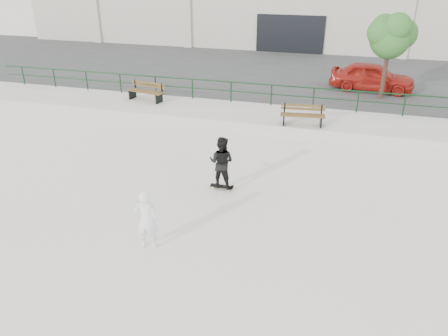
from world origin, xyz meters
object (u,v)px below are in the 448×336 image
(red_car, at_px, (372,77))
(standing_skater, at_px, (221,162))
(seated_skater, at_px, (146,220))
(tree, at_px, (391,34))
(bench_left, at_px, (146,91))
(skateboard, at_px, (222,187))
(bench_right, at_px, (303,115))

(red_car, height_order, standing_skater, red_car)
(standing_skater, bearing_deg, seated_skater, 80.13)
(tree, bearing_deg, bench_left, -162.87)
(bench_left, relative_size, tree, 0.48)
(skateboard, height_order, standing_skater, standing_skater)
(bench_right, height_order, seated_skater, seated_skater)
(bench_right, relative_size, skateboard, 2.44)
(seated_skater, bearing_deg, bench_left, -74.27)
(bench_right, height_order, red_car, red_car)
(bench_right, xyz_separation_m, tree, (3.42, 4.96, 2.73))
(skateboard, distance_m, seated_skater, 3.85)
(skateboard, bearing_deg, red_car, 69.95)
(red_car, bearing_deg, seated_skater, 164.74)
(tree, bearing_deg, bench_right, -124.61)
(bench_left, distance_m, skateboard, 9.22)
(bench_left, height_order, standing_skater, standing_skater)
(tree, distance_m, seated_skater, 15.78)
(standing_skater, bearing_deg, bench_left, -44.72)
(bench_left, bearing_deg, skateboard, -38.46)
(tree, height_order, standing_skater, tree)
(tree, xyz_separation_m, red_car, (-0.51, 1.45, -2.41))
(bench_right, xyz_separation_m, standing_skater, (-1.99, -5.55, 0.04))
(skateboard, relative_size, seated_skater, 0.46)
(skateboard, xyz_separation_m, standing_skater, (0.00, 0.00, 0.90))
(standing_skater, bearing_deg, tree, -112.10)
(bench_right, height_order, standing_skater, standing_skater)
(seated_skater, bearing_deg, standing_skater, -114.15)
(bench_right, xyz_separation_m, red_car, (2.91, 6.42, 0.31))
(bench_left, xyz_separation_m, skateboard, (5.92, -7.02, -0.87))
(standing_skater, distance_m, seated_skater, 3.77)
(bench_right, bearing_deg, tree, 48.76)
(bench_left, bearing_deg, seated_skater, -53.72)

